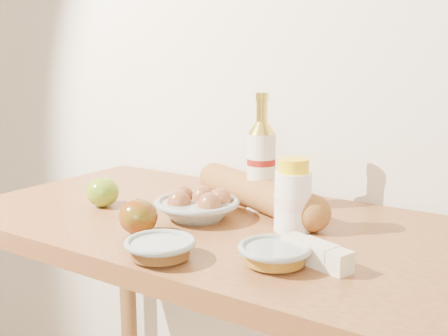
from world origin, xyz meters
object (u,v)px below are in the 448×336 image
Objects in this scene: cream_bottle at (293,198)px; egg_bowl at (198,206)px; baguette at (257,193)px; bourbon_bottle at (261,162)px; table at (232,278)px.

egg_bowl is at bearing -157.31° from cream_bottle.
egg_bowl is 0.15m from baguette.
baguette is at bearing 61.18° from egg_bowl.
egg_bowl is (-0.07, -0.14, -0.08)m from bourbon_bottle.
table is 2.76× the size of baguette.
table is 5.40× the size of egg_bowl.
baguette is at bearing -98.35° from bourbon_bottle.
cream_bottle is 0.33× the size of baguette.
bourbon_bottle is at bearing 92.20° from table.
bourbon_bottle is 1.16× the size of egg_bowl.
egg_bowl is (-0.08, -0.01, 0.15)m from table.
cream_bottle is 0.21m from egg_bowl.
egg_bowl is (-0.20, -0.04, -0.04)m from cream_bottle.
bourbon_bottle reaches higher than cream_bottle.
cream_bottle is at bearing -33.82° from bourbon_bottle.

